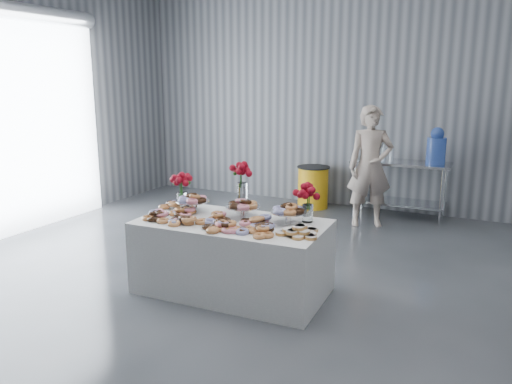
# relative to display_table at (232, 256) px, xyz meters

# --- Properties ---
(ground) EXTENTS (9.00, 9.00, 0.00)m
(ground) POSITION_rel_display_table_xyz_m (0.22, -0.46, -0.38)
(ground) COLOR #36393E
(ground) RESTS_ON ground
(room_walls) EXTENTS (8.04, 9.04, 4.02)m
(room_walls) POSITION_rel_display_table_xyz_m (-0.05, -0.39, 2.26)
(room_walls) COLOR gray
(room_walls) RESTS_ON ground
(display_table) EXTENTS (1.93, 1.07, 0.75)m
(display_table) POSITION_rel_display_table_xyz_m (0.00, 0.00, 0.00)
(display_table) COLOR white
(display_table) RESTS_ON ground
(prep_table) EXTENTS (1.50, 0.60, 0.90)m
(prep_table) POSITION_rel_display_table_xyz_m (1.01, 3.64, 0.24)
(prep_table) COLOR silver
(prep_table) RESTS_ON ground
(donut_mounds) EXTENTS (1.83, 0.86, 0.09)m
(donut_mounds) POSITION_rel_display_table_xyz_m (0.00, -0.05, 0.42)
(donut_mounds) COLOR #C88149
(donut_mounds) RESTS_ON display_table
(cake_stand_left) EXTENTS (0.36, 0.36, 0.17)m
(cake_stand_left) POSITION_rel_display_table_xyz_m (-0.56, 0.13, 0.52)
(cake_stand_left) COLOR silver
(cake_stand_left) RESTS_ON display_table
(cake_stand_mid) EXTENTS (0.36, 0.36, 0.17)m
(cake_stand_mid) POSITION_rel_display_table_xyz_m (0.04, 0.15, 0.52)
(cake_stand_mid) COLOR silver
(cake_stand_mid) RESTS_ON display_table
(cake_stand_right) EXTENTS (0.36, 0.36, 0.17)m
(cake_stand_right) POSITION_rel_display_table_xyz_m (0.54, 0.17, 0.52)
(cake_stand_right) COLOR silver
(cake_stand_right) RESTS_ON display_table
(danish_pile) EXTENTS (0.48, 0.48, 0.11)m
(danish_pile) POSITION_rel_display_table_xyz_m (0.75, -0.12, 0.43)
(danish_pile) COLOR white
(danish_pile) RESTS_ON display_table
(bouquet_left) EXTENTS (0.26, 0.26, 0.42)m
(bouquet_left) POSITION_rel_display_table_xyz_m (-0.76, 0.22, 0.67)
(bouquet_left) COLOR white
(bouquet_left) RESTS_ON display_table
(bouquet_right) EXTENTS (0.26, 0.26, 0.42)m
(bouquet_right) POSITION_rel_display_table_xyz_m (0.69, 0.32, 0.67)
(bouquet_right) COLOR white
(bouquet_right) RESTS_ON display_table
(bouquet_center) EXTENTS (0.26, 0.26, 0.57)m
(bouquet_center) POSITION_rel_display_table_xyz_m (-0.06, 0.35, 0.75)
(bouquet_center) COLOR silver
(bouquet_center) RESTS_ON display_table
(water_jug) EXTENTS (0.28, 0.28, 0.55)m
(water_jug) POSITION_rel_display_table_xyz_m (1.51, 3.64, 0.77)
(water_jug) COLOR #4069D9
(water_jug) RESTS_ON prep_table
(drink_bottles) EXTENTS (0.54, 0.08, 0.27)m
(drink_bottles) POSITION_rel_display_table_xyz_m (0.69, 3.54, 0.66)
(drink_bottles) COLOR #268C33
(drink_bottles) RESTS_ON prep_table
(person) EXTENTS (0.77, 0.65, 1.79)m
(person) POSITION_rel_display_table_xyz_m (0.68, 3.00, 0.52)
(person) COLOR #CC8C93
(person) RESTS_ON ground
(trash_barrel) EXTENTS (0.55, 0.55, 0.71)m
(trash_barrel) POSITION_rel_display_table_xyz_m (-0.43, 3.64, -0.02)
(trash_barrel) COLOR #ECA813
(trash_barrel) RESTS_ON ground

